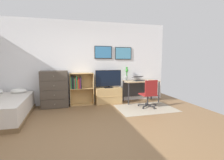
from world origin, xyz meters
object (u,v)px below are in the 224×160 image
object	(u,v)px
bookshelf	(79,87)
tv_stand	(108,95)
television	(108,79)
office_chair	(149,93)
bamboo_vase	(127,73)
dresser	(55,89)
desk	(140,84)
laptop	(139,79)
computer_mouse	(148,80)

from	to	relation	value
bookshelf	tv_stand	distance (m)	1.01
bookshelf	television	world-z (taller)	television
bookshelf	office_chair	world-z (taller)	bookshelf
office_chair	bamboo_vase	world-z (taller)	bamboo_vase
bookshelf	tv_stand	bearing A→B (deg)	-3.15
bamboo_vase	dresser	bearing A→B (deg)	-176.96
office_chair	tv_stand	bearing A→B (deg)	140.45
dresser	desk	distance (m)	2.84
tv_stand	desk	xyz separation A→B (m)	(1.14, -0.01, 0.34)
laptop	computer_mouse	distance (m)	0.31
television	laptop	world-z (taller)	television
desk	computer_mouse	bearing A→B (deg)	-36.46
tv_stand	television	size ratio (longest dim) A/B	1.00
office_chair	laptop	distance (m)	0.90
tv_stand	laptop	bearing A→B (deg)	-1.76
desk	laptop	bearing A→B (deg)	-163.26
dresser	laptop	world-z (taller)	dresser
bookshelf	television	size ratio (longest dim) A/B	1.20
laptop	bamboo_vase	world-z (taller)	bamboo_vase
desk	television	bearing A→B (deg)	-179.54
dresser	bookshelf	world-z (taller)	dresser
bookshelf	bamboo_vase	distance (m)	1.69
laptop	computer_mouse	xyz separation A→B (m)	(0.27, -0.13, -0.04)
desk	laptop	distance (m)	0.21
dresser	television	size ratio (longest dim) A/B	1.30
bookshelf	computer_mouse	distance (m)	2.31
tv_stand	computer_mouse	xyz separation A→B (m)	(1.35, -0.17, 0.49)
office_chair	laptop	world-z (taller)	laptop
dresser	office_chair	size ratio (longest dim) A/B	1.31
dresser	laptop	distance (m)	2.79
television	office_chair	distance (m)	1.40
tv_stand	laptop	size ratio (longest dim) A/B	2.27
bookshelf	office_chair	xyz separation A→B (m)	(2.01, -0.91, -0.14)
bookshelf	bamboo_vase	xyz separation A→B (m)	(1.64, 0.06, 0.38)
dresser	television	xyz separation A→B (m)	(1.70, -0.01, 0.26)
dresser	desk	size ratio (longest dim) A/B	0.97
laptop	bamboo_vase	bearing A→B (deg)	158.68
laptop	desk	bearing A→B (deg)	16.12
bookshelf	desk	world-z (taller)	bookshelf
desk	laptop	size ratio (longest dim) A/B	3.05
bamboo_vase	laptop	bearing A→B (deg)	-20.70
computer_mouse	bookshelf	bearing A→B (deg)	174.54
laptop	tv_stand	bearing A→B (deg)	177.62
computer_mouse	office_chair	bearing A→B (deg)	-112.65
dresser	laptop	bearing A→B (deg)	-0.37
office_chair	laptop	xyz separation A→B (m)	(0.02, 0.83, 0.34)
dresser	bamboo_vase	world-z (taller)	bamboo_vase
tv_stand	television	xyz separation A→B (m)	(0.00, -0.02, 0.56)
bookshelf	television	bearing A→B (deg)	-4.49
computer_mouse	desk	bearing A→B (deg)	143.54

